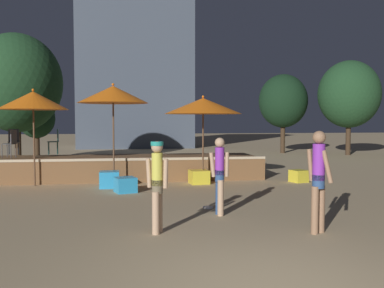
% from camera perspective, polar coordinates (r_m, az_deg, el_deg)
% --- Properties ---
extents(wooden_deck, '(10.23, 2.74, 0.79)m').
position_cam_1_polar(wooden_deck, '(15.18, -10.66, -3.09)').
color(wooden_deck, brown).
rests_on(wooden_deck, ground).
extents(patio_umbrella_0, '(2.45, 2.45, 2.79)m').
position_cam_1_polar(patio_umbrella_0, '(13.54, 1.49, 5.09)').
color(patio_umbrella_0, brown).
rests_on(patio_umbrella_0, ground).
extents(patio_umbrella_1, '(2.09, 2.09, 2.96)m').
position_cam_1_polar(patio_umbrella_1, '(13.85, -20.42, 5.45)').
color(patio_umbrella_1, brown).
rests_on(patio_umbrella_1, ground).
extents(patio_umbrella_2, '(2.13, 2.13, 3.12)m').
position_cam_1_polar(patio_umbrella_2, '(13.19, -10.48, 6.50)').
color(patio_umbrella_2, brown).
rests_on(patio_umbrella_2, ground).
extents(cube_seat_0, '(0.63, 0.63, 0.43)m').
position_cam_1_polar(cube_seat_0, '(13.53, 0.95, -4.41)').
color(cube_seat_0, yellow).
rests_on(cube_seat_0, ground).
extents(cube_seat_1, '(0.58, 0.58, 0.49)m').
position_cam_1_polar(cube_seat_1, '(12.96, -10.95, -4.67)').
color(cube_seat_1, '#2D9EDB').
rests_on(cube_seat_1, ground).
extents(cube_seat_2, '(0.60, 0.60, 0.39)m').
position_cam_1_polar(cube_seat_2, '(14.30, 14.03, -4.17)').
color(cube_seat_2, yellow).
rests_on(cube_seat_2, ground).
extents(cube_seat_3, '(0.68, 0.68, 0.42)m').
position_cam_1_polar(cube_seat_3, '(12.06, -8.88, -5.40)').
color(cube_seat_3, '#2D9EDB').
rests_on(cube_seat_3, ground).
extents(person_0, '(0.41, 0.27, 1.63)m').
position_cam_1_polar(person_0, '(7.57, -4.66, -5.15)').
color(person_0, tan).
rests_on(person_0, ground).
extents(person_2, '(0.44, 0.29, 1.64)m').
position_cam_1_polar(person_2, '(9.02, 3.71, -4.01)').
color(person_2, tan).
rests_on(person_2, ground).
extents(person_3, '(0.33, 0.52, 1.82)m').
position_cam_1_polar(person_3, '(7.88, 16.51, -4.20)').
color(person_3, '#997051').
rests_on(person_3, ground).
extents(bistro_chair_0, '(0.43, 0.42, 0.90)m').
position_cam_1_polar(bistro_chair_0, '(14.90, -22.94, 0.38)').
color(bistro_chair_0, '#47474C').
rests_on(bistro_chair_0, wooden_deck).
extents(bistro_chair_1, '(0.41, 0.41, 0.90)m').
position_cam_1_polar(bistro_chair_1, '(16.33, -22.68, 0.61)').
color(bistro_chair_1, '#2D3338').
rests_on(bistro_chair_1, wooden_deck).
extents(bistro_chair_2, '(0.40, 0.40, 0.90)m').
position_cam_1_polar(bistro_chair_2, '(15.89, -17.72, 0.64)').
color(bistro_chair_2, '#1E4C47').
rests_on(bistro_chair_2, wooden_deck).
extents(frisbee_disc, '(0.24, 0.24, 0.03)m').
position_cam_1_polar(frisbee_disc, '(9.84, 2.14, -8.45)').
color(frisbee_disc, white).
rests_on(frisbee_disc, ground).
extents(background_tree_0, '(3.50, 3.50, 5.43)m').
position_cam_1_polar(background_tree_0, '(26.29, 20.21, 6.23)').
color(background_tree_0, '#3D2B1C').
rests_on(background_tree_0, ground).
extents(background_tree_1, '(2.96, 2.96, 4.81)m').
position_cam_1_polar(background_tree_1, '(26.81, 12.06, 5.61)').
color(background_tree_1, '#3D2B1C').
rests_on(background_tree_1, ground).
extents(background_tree_2, '(3.93, 3.93, 5.80)m').
position_cam_1_polar(background_tree_2, '(20.40, -22.35, 7.53)').
color(background_tree_2, '#3D2B1C').
rests_on(background_tree_2, ground).
extents(background_tree_3, '(1.86, 1.86, 3.13)m').
position_cam_1_polar(background_tree_3, '(23.36, -20.03, 3.20)').
color(background_tree_3, '#3D2B1C').
rests_on(background_tree_3, ground).
extents(distant_building, '(8.28, 4.98, 12.30)m').
position_cam_1_polar(distant_building, '(32.75, -7.58, 10.42)').
color(distant_building, '#4C5666').
rests_on(distant_building, ground).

